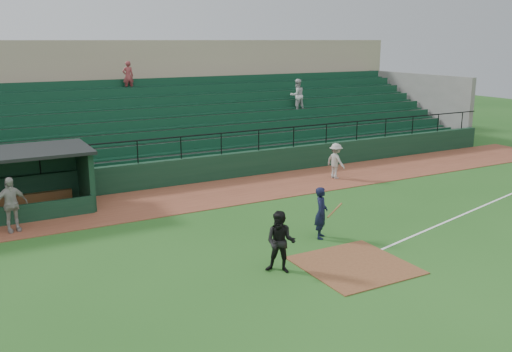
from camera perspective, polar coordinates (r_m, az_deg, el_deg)
ground at (r=17.33m, az=8.05°, el=-8.00°), size 90.00×90.00×0.00m
warning_track at (r=23.85m, az=-3.47°, el=-1.71°), size 40.00×4.00×0.03m
home_plate_dirt at (r=16.60m, az=10.13°, el=-9.04°), size 3.00×3.00×0.03m
foul_line at (r=23.51m, az=22.13°, el=-3.00°), size 17.49×4.44×0.01m
stadium_structure at (r=31.12m, az=-10.25°, el=6.06°), size 38.00×13.08×6.40m
batter_at_plate at (r=18.38m, az=6.75°, el=-3.79°), size 1.16×0.76×1.74m
umpire at (r=15.61m, az=2.55°, el=-6.84°), size 1.10×1.09×1.79m
runner at (r=26.30m, az=8.24°, el=1.55°), size 0.75×1.15×1.67m
dugout_player_a at (r=20.52m, az=-24.00°, el=-2.71°), size 1.19×0.67×1.91m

